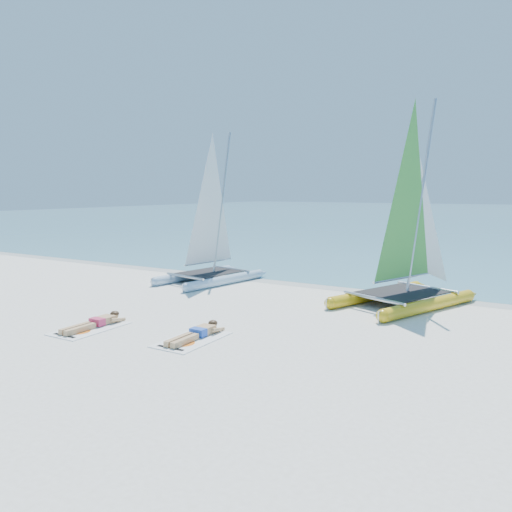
# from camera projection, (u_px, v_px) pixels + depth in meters

# --- Properties ---
(ground) EXTENTS (140.00, 140.00, 0.00)m
(ground) POSITION_uv_depth(u_px,v_px,m) (227.00, 317.00, 13.30)
(ground) COLOR white
(ground) RESTS_ON ground
(sea) EXTENTS (140.00, 115.00, 0.01)m
(sea) POSITION_uv_depth(u_px,v_px,m) (488.00, 215.00, 67.08)
(sea) COLOR #6CAAB5
(sea) RESTS_ON ground
(wet_sand_strip) EXTENTS (140.00, 1.40, 0.01)m
(wet_sand_strip) POSITION_uv_depth(u_px,v_px,m) (312.00, 284.00, 18.00)
(wet_sand_strip) COLOR beige
(wet_sand_strip) RESTS_ON ground
(catamaran_blue) EXTENTS (2.73, 4.47, 5.69)m
(catamaran_blue) POSITION_uv_depth(u_px,v_px,m) (211.00, 236.00, 18.30)
(catamaran_blue) COLOR #A2B9D5
(catamaran_blue) RESTS_ON ground
(catamaran_yellow) EXTENTS (3.74, 5.07, 6.26)m
(catamaran_yellow) POSITION_uv_depth(u_px,v_px,m) (414.00, 238.00, 14.72)
(catamaran_yellow) COLOR yellow
(catamaran_yellow) RESTS_ON ground
(towel_a) EXTENTS (1.00, 1.85, 0.02)m
(towel_a) POSITION_uv_depth(u_px,v_px,m) (90.00, 328.00, 12.20)
(towel_a) COLOR white
(towel_a) RESTS_ON ground
(sunbather_a) EXTENTS (0.37, 1.73, 0.26)m
(sunbather_a) POSITION_uv_depth(u_px,v_px,m) (96.00, 322.00, 12.35)
(sunbather_a) COLOR tan
(sunbather_a) RESTS_ON towel_a
(towel_b) EXTENTS (1.00, 1.85, 0.02)m
(towel_b) POSITION_uv_depth(u_px,v_px,m) (192.00, 339.00, 11.29)
(towel_b) COLOR white
(towel_b) RESTS_ON ground
(sunbather_b) EXTENTS (0.37, 1.73, 0.26)m
(sunbather_b) POSITION_uv_depth(u_px,v_px,m) (197.00, 333.00, 11.44)
(sunbather_b) COLOR tan
(sunbather_b) RESTS_ON towel_b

